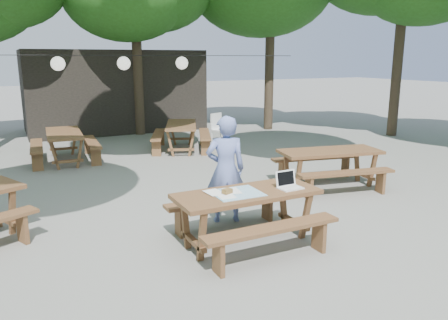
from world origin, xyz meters
TOP-DOWN VIEW (x-y plane):
  - ground at (0.00, 0.00)m, footprint 80.00×80.00m
  - pavilion at (0.50, 10.50)m, footprint 6.00×3.00m
  - main_picnic_table at (-0.21, -0.48)m, footprint 2.00×1.58m
  - picnic_table_ne at (2.64, 1.19)m, footprint 2.18×1.93m
  - picnic_table_far_w at (-1.82, 5.86)m, footprint 1.70×2.05m
  - picnic_table_far_e at (1.29, 5.86)m, footprint 2.18×2.36m
  - woman at (-0.07, 0.43)m, footprint 0.71×0.57m
  - plastic_chair at (2.73, 6.34)m, footprint 0.56×0.56m
  - laptop at (0.41, -0.57)m, footprint 0.34×0.28m
  - tabletop_clutter at (-0.40, -0.47)m, footprint 0.72×0.58m
  - paper_lanterns at (-0.19, 6.00)m, footprint 9.00×0.34m

SIDE VIEW (x-z plane):
  - ground at x=0.00m, z-range 0.00..0.00m
  - plastic_chair at x=2.73m, z-range -0.19..0.71m
  - main_picnic_table at x=-0.21m, z-range 0.01..0.76m
  - picnic_table_ne at x=2.64m, z-range 0.01..0.76m
  - picnic_table_far_w at x=-1.82m, z-range 0.01..0.76m
  - picnic_table_far_e at x=1.29m, z-range 0.01..0.76m
  - tabletop_clutter at x=-0.40m, z-range 0.72..0.80m
  - laptop at x=0.41m, z-range 0.69..0.93m
  - woman at x=-0.07m, z-range 0.00..1.69m
  - pavilion at x=0.50m, z-range 0.00..2.80m
  - paper_lanterns at x=-0.19m, z-range 2.21..2.59m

